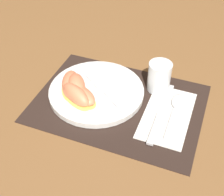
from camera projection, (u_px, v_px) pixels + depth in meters
name	position (u px, v px, depth m)	size (l,w,h in m)	color
ground_plane	(119.00, 103.00, 0.85)	(3.00, 3.00, 0.00)	brown
placemat	(119.00, 103.00, 0.85)	(0.45, 0.32, 0.00)	black
plate	(97.00, 91.00, 0.87)	(0.26, 0.26, 0.02)	white
juice_glass	(159.00, 78.00, 0.87)	(0.06, 0.06, 0.09)	silver
napkin	(167.00, 115.00, 0.81)	(0.12, 0.21, 0.00)	white
knife	(161.00, 114.00, 0.81)	(0.02, 0.23, 0.01)	silver
spoon	(176.00, 107.00, 0.82)	(0.03, 0.17, 0.01)	silver
fork	(103.00, 89.00, 0.86)	(0.16, 0.13, 0.00)	silver
citrus_wedge_0	(71.00, 84.00, 0.86)	(0.10, 0.13, 0.03)	#F7C656
citrus_wedge_1	(76.00, 87.00, 0.84)	(0.09, 0.11, 0.04)	#F7C656
citrus_wedge_2	(76.00, 95.00, 0.82)	(0.11, 0.09, 0.05)	#F7C656
citrus_wedge_3	(82.00, 96.00, 0.82)	(0.11, 0.09, 0.04)	#F7C656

